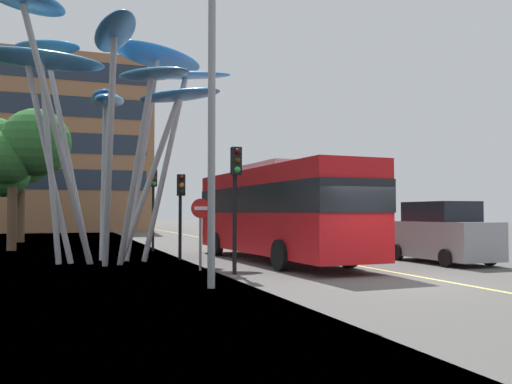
% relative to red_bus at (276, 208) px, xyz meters
% --- Properties ---
extents(ground, '(120.00, 240.00, 0.10)m').
position_rel_red_bus_xyz_m(ground, '(-0.07, -6.65, -2.00)').
color(ground, '#54514F').
extents(red_bus, '(3.03, 11.01, 3.57)m').
position_rel_red_bus_xyz_m(red_bus, '(0.00, 0.00, 0.00)').
color(red_bus, red).
rests_on(red_bus, ground).
extents(leaf_sculpture, '(9.45, 11.01, 8.76)m').
position_rel_red_bus_xyz_m(leaf_sculpture, '(-6.26, 1.62, 4.64)').
color(leaf_sculpture, '#9EA0A5').
rests_on(leaf_sculpture, ground).
extents(traffic_light_kerb_near, '(0.28, 0.42, 3.67)m').
position_rel_red_bus_xyz_m(traffic_light_kerb_near, '(-2.68, -3.54, 0.71)').
color(traffic_light_kerb_near, black).
rests_on(traffic_light_kerb_near, ground).
extents(traffic_light_kerb_far, '(0.28, 0.42, 3.21)m').
position_rel_red_bus_xyz_m(traffic_light_kerb_far, '(-3.22, 1.60, 0.38)').
color(traffic_light_kerb_far, black).
rests_on(traffic_light_kerb_far, ground).
extents(traffic_light_island_mid, '(0.28, 0.42, 3.79)m').
position_rel_red_bus_xyz_m(traffic_light_island_mid, '(-3.42, 6.79, 0.79)').
color(traffic_light_island_mid, black).
rests_on(traffic_light_island_mid, ground).
extents(car_parked_mid, '(1.97, 4.44, 2.17)m').
position_rel_red_bus_xyz_m(car_parked_mid, '(5.30, -2.46, -0.93)').
color(car_parked_mid, gray).
rests_on(car_parked_mid, ground).
extents(street_lamp, '(1.64, 0.44, 8.60)m').
position_rel_red_bus_xyz_m(street_lamp, '(-3.73, -6.01, 3.44)').
color(street_lamp, gray).
rests_on(street_lamp, ground).
extents(tree_pavement_near, '(4.98, 4.12, 6.77)m').
position_rel_red_bus_xyz_m(tree_pavement_near, '(-9.53, 9.79, 2.92)').
color(tree_pavement_near, brown).
rests_on(tree_pavement_near, ground).
extents(tree_pavement_far, '(4.62, 5.54, 8.05)m').
position_rel_red_bus_xyz_m(tree_pavement_far, '(-9.92, 17.35, 3.44)').
color(tree_pavement_far, brown).
rests_on(tree_pavement_far, ground).
extents(no_entry_sign, '(0.60, 0.12, 2.21)m').
position_rel_red_bus_xyz_m(no_entry_sign, '(-3.38, -2.15, -0.47)').
color(no_entry_sign, gray).
rests_on(no_entry_sign, ground).
extents(backdrop_building, '(24.52, 12.02, 16.31)m').
position_rel_red_bus_xyz_m(backdrop_building, '(-11.64, 38.24, 6.21)').
color(backdrop_building, '#8E6042').
rests_on(backdrop_building, ground).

